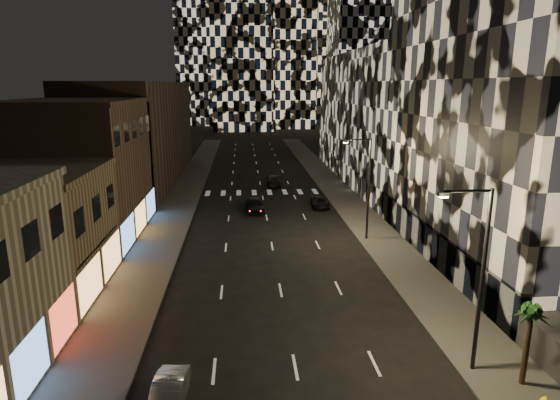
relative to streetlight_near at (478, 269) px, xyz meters
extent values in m
cube|color=#47443F|center=(-18.35, 40.00, -5.28)|extent=(4.00, 120.00, 0.15)
cube|color=#47443F|center=(1.65, 40.00, -5.28)|extent=(4.00, 120.00, 0.15)
cube|color=#4C4C47|center=(-16.25, 40.00, -5.28)|extent=(0.20, 120.00, 0.15)
cube|color=#4C4C47|center=(-0.45, 40.00, -5.28)|extent=(0.20, 120.00, 0.15)
cube|color=#796648|center=(-25.35, 11.00, -1.35)|extent=(10.00, 10.00, 8.00)
cube|color=brown|center=(-25.35, 23.50, 0.65)|extent=(10.00, 15.00, 12.00)
cube|color=brown|center=(-25.35, 50.00, 1.65)|extent=(10.00, 40.00, 14.00)
cube|color=#232326|center=(11.65, 14.50, 5.65)|extent=(16.00, 25.00, 22.00)
cube|color=#383838|center=(3.95, 14.50, -3.85)|extent=(0.60, 25.00, 3.00)
cube|color=#232326|center=(11.65, 47.00, 3.65)|extent=(16.00, 40.00, 18.00)
cylinder|color=black|center=(0.25, 0.00, -0.70)|extent=(0.20, 0.20, 9.00)
cylinder|color=black|center=(-0.85, 0.00, 3.70)|extent=(2.20, 0.14, 0.14)
cube|color=black|center=(-1.95, 0.00, 3.58)|extent=(0.50, 0.25, 0.18)
cube|color=#FFEAB2|center=(-1.95, 0.00, 3.46)|extent=(0.35, 0.18, 0.06)
cylinder|color=black|center=(0.25, 20.00, -0.70)|extent=(0.20, 0.20, 9.00)
cylinder|color=black|center=(-0.85, 20.00, 3.70)|extent=(2.20, 0.14, 0.14)
cube|color=black|center=(-1.95, 20.00, 3.58)|extent=(0.50, 0.25, 0.18)
cube|color=#FFEAB2|center=(-1.95, 20.00, 3.46)|extent=(0.35, 0.18, 0.06)
imported|color=#AAAAB0|center=(-14.15, -1.55, -4.73)|extent=(1.57, 3.88, 1.25)
imported|color=black|center=(-9.54, 30.47, -4.57)|extent=(2.38, 4.79, 1.57)
imported|color=black|center=(-6.52, 44.06, -4.61)|extent=(2.29, 5.19, 1.48)
imported|color=black|center=(-2.03, 31.76, -4.79)|extent=(2.05, 4.15, 1.13)
cylinder|color=#47331E|center=(1.97, -1.32, -3.50)|extent=(0.26, 0.26, 3.41)
sphere|color=#173F16|center=(1.97, -1.32, -1.64)|extent=(0.75, 0.75, 0.75)
cone|color=#173F16|center=(2.23, -1.32, -1.69)|extent=(1.48, 0.30, 0.90)
cone|color=#173F16|center=(2.13, -1.11, -1.69)|extent=(1.16, 1.34, 0.90)
cone|color=#173F16|center=(1.91, -1.06, -1.69)|extent=(0.61, 1.51, 0.90)
cone|color=#173F16|center=(1.73, -1.20, -1.69)|extent=(1.46, 0.91, 0.90)
cone|color=#173F16|center=(1.73, -1.44, -1.69)|extent=(1.46, 0.90, 0.90)
cone|color=#173F16|center=(1.91, -1.58, -1.69)|extent=(0.62, 1.51, 0.90)
cone|color=#173F16|center=(2.13, -1.53, -1.69)|extent=(1.15, 1.34, 0.90)
camera|label=1|loc=(-10.75, -19.39, 8.25)|focal=30.00mm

